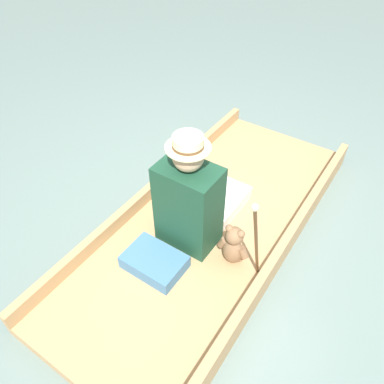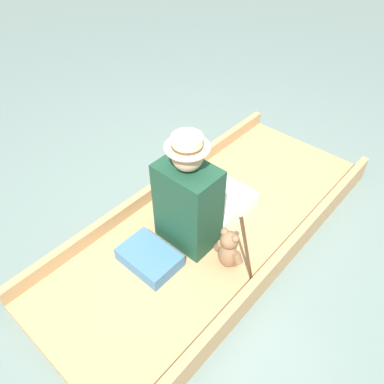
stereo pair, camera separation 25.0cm
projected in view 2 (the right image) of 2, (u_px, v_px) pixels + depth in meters
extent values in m
plane|color=slate|center=(213.00, 233.00, 2.94)|extent=(16.00, 16.00, 0.00)
cube|color=tan|center=(213.00, 229.00, 2.90)|extent=(1.19, 2.84, 0.11)
cube|color=tan|center=(161.00, 185.00, 3.10)|extent=(0.06, 2.84, 0.12)
cube|color=tan|center=(278.00, 259.00, 2.55)|extent=(0.06, 2.84, 0.12)
cube|color=teal|center=(149.00, 257.00, 2.56)|extent=(0.40, 0.28, 0.10)
cube|color=white|center=(221.00, 204.00, 2.94)|extent=(0.37, 0.50, 0.11)
cube|color=#19422D|center=(188.00, 206.00, 2.54)|extent=(0.41, 0.28, 0.65)
cube|color=beige|center=(202.00, 190.00, 2.59)|extent=(0.04, 0.01, 0.36)
cube|color=white|center=(190.00, 179.00, 2.62)|extent=(0.02, 0.01, 0.39)
cube|color=white|center=(214.00, 194.00, 2.51)|extent=(0.02, 0.01, 0.39)
sphere|color=tan|center=(187.00, 156.00, 2.26)|extent=(0.20, 0.20, 0.20)
cylinder|color=beige|center=(187.00, 147.00, 2.21)|extent=(0.28, 0.28, 0.01)
cylinder|color=beige|center=(187.00, 141.00, 2.18)|extent=(0.19, 0.19, 0.07)
cylinder|color=brown|center=(187.00, 145.00, 2.20)|extent=(0.19, 0.19, 0.02)
ellipsoid|color=#846042|center=(228.00, 255.00, 2.51)|extent=(0.15, 0.12, 0.21)
sphere|color=#846042|center=(229.00, 240.00, 2.41)|extent=(0.12, 0.12, 0.12)
sphere|color=brown|center=(234.00, 236.00, 2.44)|extent=(0.05, 0.05, 0.05)
sphere|color=#846042|center=(225.00, 232.00, 2.39)|extent=(0.05, 0.05, 0.05)
sphere|color=#846042|center=(235.00, 239.00, 2.35)|extent=(0.05, 0.05, 0.05)
cylinder|color=#846042|center=(219.00, 245.00, 2.52)|extent=(0.08, 0.05, 0.09)
cylinder|color=#846042|center=(238.00, 258.00, 2.45)|extent=(0.08, 0.05, 0.09)
sphere|color=#846042|center=(225.00, 256.00, 2.60)|extent=(0.06, 0.06, 0.06)
sphere|color=#846042|center=(234.00, 262.00, 2.56)|extent=(0.06, 0.06, 0.06)
cylinder|color=silver|center=(188.00, 183.00, 3.20)|extent=(0.10, 0.10, 0.01)
cylinder|color=silver|center=(188.00, 180.00, 3.18)|extent=(0.01, 0.01, 0.07)
cone|color=silver|center=(188.00, 175.00, 3.14)|extent=(0.11, 0.11, 0.05)
cylinder|color=brown|center=(247.00, 251.00, 2.16)|extent=(0.02, 0.26, 0.82)
sphere|color=beige|center=(240.00, 213.00, 1.82)|extent=(0.04, 0.04, 0.04)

